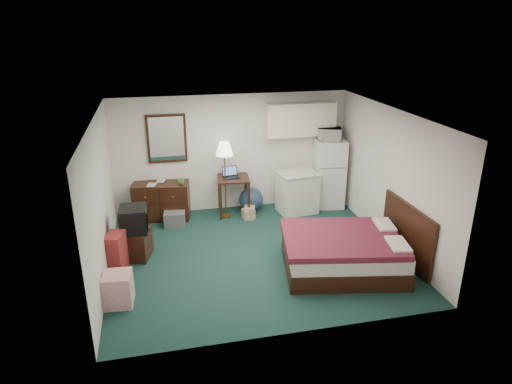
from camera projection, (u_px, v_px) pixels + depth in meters
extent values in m
cube|color=#143332|center=(255.00, 254.00, 8.16)|extent=(5.00, 4.50, 0.01)
cube|color=white|center=(255.00, 115.00, 7.27)|extent=(5.00, 4.50, 0.01)
cube|color=white|center=(232.00, 153.00, 9.76)|extent=(5.00, 0.01, 2.50)
cube|color=white|center=(295.00, 250.00, 5.66)|extent=(5.00, 0.01, 2.50)
cube|color=white|center=(101.00, 201.00, 7.19)|extent=(0.01, 4.50, 2.50)
cube|color=white|center=(390.00, 178.00, 8.23)|extent=(0.01, 4.50, 2.50)
sphere|color=navy|center=(251.00, 199.00, 9.92)|extent=(0.61, 0.61, 0.52)
imported|color=white|center=(329.00, 133.00, 9.68)|extent=(0.55, 0.42, 0.33)
imported|color=tan|center=(147.00, 180.00, 9.22)|extent=(0.17, 0.07, 0.24)
imported|color=tan|center=(157.00, 176.00, 9.44)|extent=(0.17, 0.07, 0.23)
imported|color=#3F8936|center=(181.00, 181.00, 9.30)|extent=(0.15, 0.14, 0.13)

